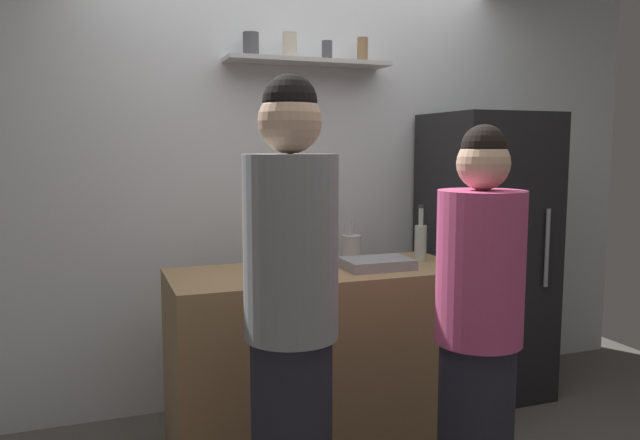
{
  "coord_description": "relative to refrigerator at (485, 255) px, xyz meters",
  "views": [
    {
      "loc": [
        -1.16,
        -2.31,
        1.52
      ],
      "look_at": [
        -0.11,
        0.54,
        1.16
      ],
      "focal_mm": 34.68,
      "sensor_mm": 36.0,
      "label": 1
    }
  ],
  "objects": [
    {
      "name": "wine_bottle_pale_glass",
      "position": [
        -0.6,
        -0.27,
        0.16
      ],
      "size": [
        0.06,
        0.06,
        0.3
      ],
      "color": "#B2BFB2",
      "rests_on": "counter"
    },
    {
      "name": "wine_bottle_amber_glass",
      "position": [
        -1.3,
        -0.2,
        0.18
      ],
      "size": [
        0.08,
        0.08,
        0.35
      ],
      "color": "#472814",
      "rests_on": "counter"
    },
    {
      "name": "person_pink_top",
      "position": [
        -0.85,
        -1.17,
        -0.07
      ],
      "size": [
        0.34,
        0.34,
        1.6
      ],
      "rotation": [
        0.0,
        0.0,
        5.55
      ],
      "color": "#262633",
      "rests_on": "ground"
    },
    {
      "name": "counter",
      "position": [
        -1.2,
        -0.31,
        -0.4
      ],
      "size": [
        1.49,
        0.62,
        0.91
      ],
      "primitive_type": "cube",
      "color": "#9E7A51",
      "rests_on": "ground"
    },
    {
      "name": "refrigerator",
      "position": [
        0.0,
        0.0,
        0.0
      ],
      "size": [
        0.65,
        0.67,
        1.72
      ],
      "color": "black",
      "rests_on": "ground"
    },
    {
      "name": "utensil_holder",
      "position": [
        -0.92,
        -0.08,
        0.12
      ],
      "size": [
        0.11,
        0.11,
        0.23
      ],
      "color": "#B2B2B7",
      "rests_on": "counter"
    },
    {
      "name": "back_wall_assembly",
      "position": [
        -1.08,
        0.4,
        0.45
      ],
      "size": [
        4.8,
        0.32,
        2.6
      ],
      "color": "white",
      "rests_on": "ground"
    },
    {
      "name": "person_grey_hoodie",
      "position": [
        -1.59,
        -1.09,
        0.03
      ],
      "size": [
        0.34,
        0.34,
        1.77
      ],
      "rotation": [
        0.0,
        0.0,
        0.18
      ],
      "color": "#262633",
      "rests_on": "ground"
    },
    {
      "name": "water_bottle_plastic",
      "position": [
        -0.52,
        -0.51,
        0.15
      ],
      "size": [
        0.08,
        0.08,
        0.22
      ],
      "color": "silver",
      "rests_on": "counter"
    },
    {
      "name": "baking_pan",
      "position": [
        -0.91,
        -0.38,
        0.07
      ],
      "size": [
        0.34,
        0.24,
        0.05
      ],
      "primitive_type": "cube",
      "color": "gray",
      "rests_on": "counter"
    }
  ]
}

